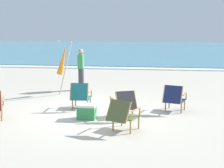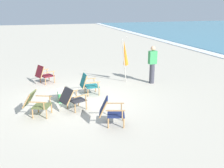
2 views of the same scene
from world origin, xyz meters
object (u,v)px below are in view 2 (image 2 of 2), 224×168
object	(u,v)px
cooler_box	(63,95)
person_near_chairs	(152,64)
beach_chair_front_right	(72,98)
beach_chair_far_center	(88,84)
beach_chair_front_left	(36,103)
beach_chair_mid_center	(110,111)
beach_chair_back_left	(44,74)
umbrella_furled_orange	(125,53)

from	to	relation	value
cooler_box	person_near_chairs	bearing A→B (deg)	105.75
beach_chair_front_right	beach_chair_far_center	distance (m)	1.62
beach_chair_front_left	cooler_box	bearing A→B (deg)	139.16
beach_chair_far_center	beach_chair_mid_center	bearing A→B (deg)	1.22
beach_chair_front_right	beach_chair_back_left	bearing A→B (deg)	-168.17
beach_chair_mid_center	beach_chair_front_left	xyz separation A→B (m)	(-1.29, -1.99, -0.01)
umbrella_furled_orange	beach_chair_front_right	bearing A→B (deg)	-47.09
beach_chair_far_center	cooler_box	distance (m)	1.11
beach_chair_front_left	person_near_chairs	bearing A→B (deg)	114.09
beach_chair_front_right	beach_chair_far_center	xyz separation A→B (m)	(-1.40, 0.82, 0.01)
beach_chair_back_left	beach_chair_far_center	world-z (taller)	beach_chair_far_center
beach_chair_mid_center	beach_chair_far_center	bearing A→B (deg)	-178.78
beach_chair_front_right	beach_chair_front_left	world-z (taller)	beach_chair_front_left
beach_chair_back_left	beach_chair_front_right	world-z (taller)	beach_chair_back_left
beach_chair_mid_center	cooler_box	xyz separation A→B (m)	(-2.36, -1.06, -0.23)
beach_chair_far_center	cooler_box	xyz separation A→B (m)	(0.42, -1.00, -0.23)
beach_chair_far_center	beach_chair_front_left	distance (m)	2.43
beach_chair_front_left	cooler_box	xyz separation A→B (m)	(-1.07, 0.93, -0.22)
beach_chair_mid_center	person_near_chairs	xyz separation A→B (m)	(-3.48, 2.92, 0.41)
beach_chair_mid_center	beach_chair_far_center	xyz separation A→B (m)	(-2.77, -0.06, 0.00)
person_near_chairs	beach_chair_front_right	bearing A→B (deg)	-60.95
beach_chair_front_right	beach_chair_mid_center	bearing A→B (deg)	32.70
person_near_chairs	cooler_box	world-z (taller)	person_near_chairs
cooler_box	beach_chair_front_left	bearing A→B (deg)	-40.84
umbrella_furled_orange	person_near_chairs	bearing A→B (deg)	71.49
beach_chair_mid_center	person_near_chairs	size ratio (longest dim) A/B	0.52
beach_chair_mid_center	beach_chair_back_left	xyz separation A→B (m)	(-4.78, -1.59, 0.00)
beach_chair_mid_center	beach_chair_front_right	bearing A→B (deg)	-147.30
beach_chair_mid_center	beach_chair_front_right	distance (m)	1.63
beach_chair_back_left	cooler_box	bearing A→B (deg)	12.35
beach_chair_back_left	beach_chair_front_left	world-z (taller)	beach_chair_back_left
beach_chair_mid_center	person_near_chairs	bearing A→B (deg)	140.00
beach_chair_mid_center	beach_chair_back_left	size ratio (longest dim) A/B	0.98
beach_chair_front_left	person_near_chairs	size ratio (longest dim) A/B	0.57
beach_chair_back_left	umbrella_furled_orange	bearing A→B (deg)	74.71
beach_chair_back_left	beach_chair_front_right	xyz separation A→B (m)	(3.41, 0.71, -0.01)
beach_chair_front_right	person_near_chairs	size ratio (longest dim) A/B	0.58
beach_chair_front_left	person_near_chairs	distance (m)	5.39
umbrella_furled_orange	beach_chair_far_center	bearing A→B (deg)	-59.72
beach_chair_mid_center	umbrella_furled_orange	distance (m)	4.34
beach_chair_back_left	beach_chair_front_right	bearing A→B (deg)	11.83
beach_chair_front_right	beach_chair_far_center	bearing A→B (deg)	149.69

